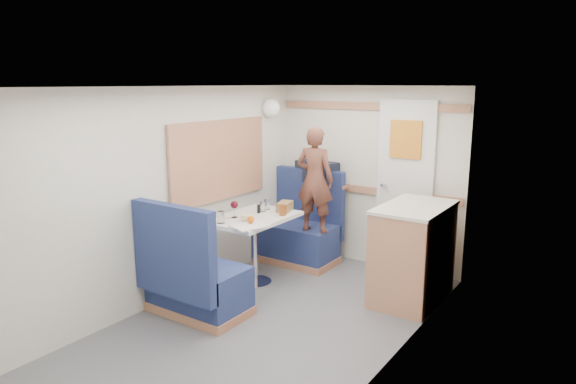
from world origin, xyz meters
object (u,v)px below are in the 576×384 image
Objects in this scene: bench_far at (300,236)px; orange_fruit at (251,220)px; tumbler_mid at (267,204)px; tumbler_right at (263,207)px; bench_near at (194,283)px; beer_glass at (283,210)px; galley_counter at (413,252)px; tumbler_left at (221,217)px; pepper_grinder at (259,209)px; wine_glass at (234,205)px; bread_loaf at (285,206)px; tray at (250,226)px; duffel_bag at (317,172)px; dome_light at (271,108)px; cheese_block at (247,218)px; person at (315,180)px; dinette_table at (253,231)px.

bench_far is 1.24m from orange_fruit.
tumbler_right is at bearing -81.11° from tumbler_mid.
bench_near is 9.43× the size of beer_glass.
bench_near is 0.78m from orange_fruit.
galley_counter is at bearing -12.10° from bench_far.
tumbler_left is at bearing -93.62° from tumbler_mid.
bench_near is 11.65× the size of pepper_grinder.
bench_far is 0.81m from tumbler_right.
bread_loaf is at bearing 63.08° from wine_glass.
bread_loaf is at bearing 41.37° from tumbler_right.
tumbler_left is at bearing 101.22° from bench_near.
tumbler_left is at bearing -107.52° from bread_loaf.
duffel_bag is at bearing 95.62° from tray.
beer_glass reaches higher than bread_loaf.
orange_fruit is 0.45m from pepper_grinder.
bread_loaf is at bearing 96.39° from tray.
bench_near reaches higher than galley_counter.
duffel_bag is 5.51× the size of pepper_grinder.
tumbler_mid is at bearing -58.27° from dome_light.
beer_glass is at bearing -22.11° from tumbler_mid.
bread_loaf is (0.17, 0.15, -0.00)m from tumbler_right.
orange_fruit is 0.64× the size of cheese_block.
bread_loaf is (0.07, -0.76, -0.25)m from duffel_bag.
tumbler_right is at bearing 96.75° from pepper_grinder.
bench_far is 0.77m from duffel_bag.
tumbler_right reaches higher than orange_fruit.
bench_far is 0.70m from bread_loaf.
duffel_bag is 7.34× the size of orange_fruit.
galley_counter is at bearing 164.64° from person.
bench_near is (0.00, -1.73, 0.00)m from bench_far.
dome_light is at bearing 118.70° from tumbler_right.
galley_counter is at bearing 32.30° from orange_fruit.
tumbler_left is (-1.56, -0.92, 0.31)m from galley_counter.
tumbler_mid is (-0.05, 1.17, 0.48)m from bench_near.
beer_glass is at bearing 44.30° from wine_glass.
wine_glass is at bearing -116.92° from bread_loaf.
bread_loaf is (-0.08, 0.69, 0.04)m from tray.
galley_counter reaches higher than tray.
dinette_table is 0.29m from tumbler_right.
person is at bearing 46.41° from tumbler_mid.
tumbler_left reaches higher than tumbler_right.
tumbler_right reaches higher than dinette_table.
tumbler_mid reaches higher than bread_loaf.
duffel_bag reaches higher than wine_glass.
cheese_block is 1.05× the size of tumbler_right.
duffel_bag is at bearing 99.49° from beer_glass.
tumbler_mid is at bearing -95.52° from bench_far.
tumbler_right is 1.12× the size of pepper_grinder.
duffel_bag reaches higher than bench_far.
dome_light reaches higher than cheese_block.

